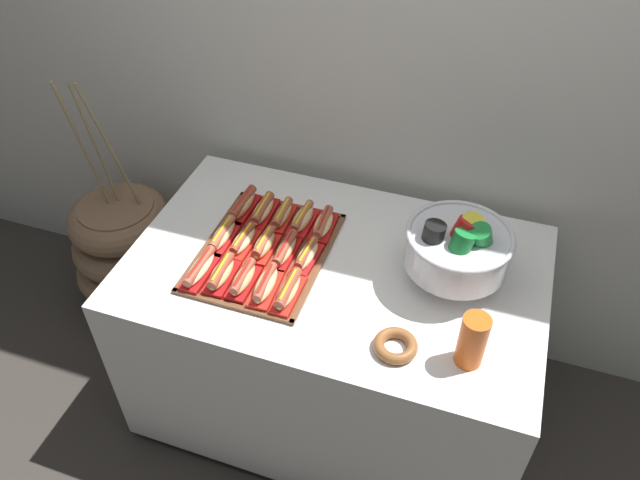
{
  "coord_description": "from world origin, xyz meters",
  "views": [
    {
      "loc": [
        0.42,
        -1.37,
        2.17
      ],
      "look_at": [
        -0.06,
        0.01,
        0.84
      ],
      "focal_mm": 34.61,
      "sensor_mm": 36.0,
      "label": 1
    }
  ],
  "objects": [
    {
      "name": "hot_dog_4",
      "position": [
        -0.09,
        -0.19,
        0.79
      ],
      "size": [
        0.06,
        0.18,
        0.06
      ],
      "color": "red",
      "rests_on": "serving_tray"
    },
    {
      "name": "back_wall",
      "position": [
        0.0,
        0.53,
        1.3
      ],
      "size": [
        6.0,
        0.1,
        2.6
      ],
      "primitive_type": "cube",
      "color": "beige",
      "rests_on": "ground_plane"
    },
    {
      "name": "ground_plane",
      "position": [
        0.0,
        0.0,
        0.0
      ],
      "size": [
        10.0,
        10.0,
        0.0
      ],
      "primitive_type": "plane",
      "color": "#38332D"
    },
    {
      "name": "hot_dog_7",
      "position": [
        -0.24,
        -0.03,
        0.8
      ],
      "size": [
        0.07,
        0.15,
        0.06
      ],
      "color": "red",
      "rests_on": "serving_tray"
    },
    {
      "name": "buffet_table",
      "position": [
        0.0,
        0.0,
        0.4
      ],
      "size": [
        1.36,
        0.85,
        0.76
      ],
      "color": "white",
      "rests_on": "ground_plane"
    },
    {
      "name": "cup_stack",
      "position": [
        0.47,
        -0.24,
        0.85
      ],
      "size": [
        0.08,
        0.08,
        0.17
      ],
      "color": "#EA5B19",
      "rests_on": "buffet_table"
    },
    {
      "name": "punch_bowl",
      "position": [
        0.37,
        0.06,
        0.89
      ],
      "size": [
        0.33,
        0.33,
        0.25
      ],
      "color": "silver",
      "rests_on": "buffet_table"
    },
    {
      "name": "hot_dog_6",
      "position": [
        -0.31,
        -0.03,
        0.79
      ],
      "size": [
        0.07,
        0.16,
        0.06
      ],
      "color": "red",
      "rests_on": "serving_tray"
    },
    {
      "name": "hot_dog_3",
      "position": [
        -0.17,
        -0.19,
        0.79
      ],
      "size": [
        0.08,
        0.17,
        0.06
      ],
      "color": "red",
      "rests_on": "serving_tray"
    },
    {
      "name": "donut",
      "position": [
        0.27,
        -0.27,
        0.77
      ],
      "size": [
        0.13,
        0.13,
        0.03
      ],
      "color": "brown",
      "rests_on": "buffet_table"
    },
    {
      "name": "serving_tray",
      "position": [
        -0.24,
        -0.03,
        0.76
      ],
      "size": [
        0.41,
        0.53,
        0.01
      ],
      "color": "brown",
      "rests_on": "buffet_table"
    },
    {
      "name": "hot_dog_13",
      "position": [
        -0.16,
        0.14,
        0.79
      ],
      "size": [
        0.07,
        0.17,
        0.06
      ],
      "color": "red",
      "rests_on": "serving_tray"
    },
    {
      "name": "hot_dog_12",
      "position": [
        -0.24,
        0.14,
        0.79
      ],
      "size": [
        0.06,
        0.16,
        0.06
      ],
      "color": "red",
      "rests_on": "serving_tray"
    },
    {
      "name": "hot_dog_8",
      "position": [
        -0.16,
        -0.03,
        0.79
      ],
      "size": [
        0.06,
        0.17,
        0.06
      ],
      "color": "#B21414",
      "rests_on": "serving_tray"
    },
    {
      "name": "hot_dog_1",
      "position": [
        -0.32,
        -0.19,
        0.79
      ],
      "size": [
        0.07,
        0.16,
        0.06
      ],
      "color": "#B21414",
      "rests_on": "serving_tray"
    },
    {
      "name": "hot_dog_9",
      "position": [
        -0.09,
        -0.03,
        0.79
      ],
      "size": [
        0.07,
        0.16,
        0.06
      ],
      "color": "red",
      "rests_on": "serving_tray"
    },
    {
      "name": "hot_dog_0",
      "position": [
        -0.39,
        -0.19,
        0.79
      ],
      "size": [
        0.07,
        0.18,
        0.06
      ],
      "color": "#B21414",
      "rests_on": "serving_tray"
    },
    {
      "name": "hot_dog_10",
      "position": [
        -0.39,
        0.14,
        0.8
      ],
      "size": [
        0.07,
        0.18,
        0.07
      ],
      "color": "#B21414",
      "rests_on": "serving_tray"
    },
    {
      "name": "hot_dog_11",
      "position": [
        -0.31,
        0.14,
        0.79
      ],
      "size": [
        0.07,
        0.18,
        0.06
      ],
      "color": "#B21414",
      "rests_on": "serving_tray"
    },
    {
      "name": "floor_vase",
      "position": [
        -1.02,
        0.22,
        0.28
      ],
      "size": [
        0.49,
        0.49,
        1.15
      ],
      "color": "brown",
      "rests_on": "ground_plane"
    },
    {
      "name": "hot_dog_2",
      "position": [
        -0.24,
        -0.19,
        0.79
      ],
      "size": [
        0.06,
        0.16,
        0.06
      ],
      "color": "#B21414",
      "rests_on": "serving_tray"
    },
    {
      "name": "hot_dog_14",
      "position": [
        -0.09,
        0.14,
        0.79
      ],
      "size": [
        0.08,
        0.16,
        0.06
      ],
      "color": "#B21414",
      "rests_on": "serving_tray"
    },
    {
      "name": "hot_dog_5",
      "position": [
        -0.39,
        -0.03,
        0.79
      ],
      "size": [
        0.06,
        0.18,
        0.06
      ],
      "color": "red",
      "rests_on": "serving_tray"
    }
  ]
}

